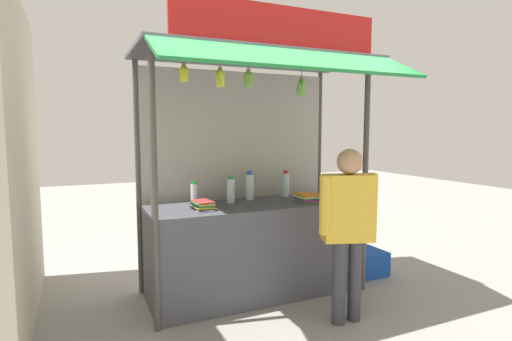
{
  "coord_description": "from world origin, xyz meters",
  "views": [
    {
      "loc": [
        -1.72,
        -3.8,
        1.75
      ],
      "look_at": [
        0.0,
        0.0,
        1.33
      ],
      "focal_mm": 28.25,
      "sensor_mm": 36.0,
      "label": 1
    }
  ],
  "objects_px": {
    "vendor_person": "(348,219)",
    "plastic_crate": "(365,262)",
    "magazine_stack_mid_right": "(308,197)",
    "banana_bunch_inner_right": "(220,79)",
    "water_bottle_right": "(286,184)",
    "water_bottle_far_left": "(250,186)",
    "banana_bunch_inner_left": "(248,80)",
    "banana_bunch_rightmost": "(184,74)",
    "water_bottle_rear_center": "(194,194)",
    "banana_bunch_leftmost": "(301,88)",
    "magazine_stack_front_right": "(203,205)",
    "water_bottle_left": "(231,190)"
  },
  "relations": [
    {
      "from": "magazine_stack_front_right",
      "to": "banana_bunch_rightmost",
      "type": "relative_size",
      "value": 1.2
    },
    {
      "from": "water_bottle_left",
      "to": "banana_bunch_leftmost",
      "type": "xyz_separation_m",
      "value": [
        0.47,
        -0.63,
        1.03
      ]
    },
    {
      "from": "water_bottle_right",
      "to": "banana_bunch_rightmost",
      "type": "height_order",
      "value": "banana_bunch_rightmost"
    },
    {
      "from": "magazine_stack_mid_right",
      "to": "banana_bunch_inner_right",
      "type": "xyz_separation_m",
      "value": [
        -1.13,
        -0.38,
        1.17
      ]
    },
    {
      "from": "vendor_person",
      "to": "water_bottle_left",
      "type": "bearing_deg",
      "value": 142.44
    },
    {
      "from": "water_bottle_rear_center",
      "to": "water_bottle_far_left",
      "type": "distance_m",
      "value": 0.67
    },
    {
      "from": "vendor_person",
      "to": "plastic_crate",
      "type": "relative_size",
      "value": 3.79
    },
    {
      "from": "banana_bunch_inner_left",
      "to": "banana_bunch_inner_right",
      "type": "bearing_deg",
      "value": -180.0
    },
    {
      "from": "water_bottle_rear_center",
      "to": "water_bottle_left",
      "type": "relative_size",
      "value": 0.87
    },
    {
      "from": "vendor_person",
      "to": "plastic_crate",
      "type": "xyz_separation_m",
      "value": [
        0.96,
        0.91,
        -0.81
      ]
    },
    {
      "from": "magazine_stack_mid_right",
      "to": "banana_bunch_rightmost",
      "type": "bearing_deg",
      "value": -165.08
    },
    {
      "from": "banana_bunch_leftmost",
      "to": "banana_bunch_rightmost",
      "type": "xyz_separation_m",
      "value": [
        -1.12,
        -0.0,
        0.07
      ]
    },
    {
      "from": "magazine_stack_front_right",
      "to": "plastic_crate",
      "type": "relative_size",
      "value": 0.65
    },
    {
      "from": "banana_bunch_leftmost",
      "to": "plastic_crate",
      "type": "bearing_deg",
      "value": 21.04
    },
    {
      "from": "water_bottle_right",
      "to": "vendor_person",
      "type": "height_order",
      "value": "vendor_person"
    },
    {
      "from": "banana_bunch_inner_right",
      "to": "magazine_stack_front_right",
      "type": "bearing_deg",
      "value": 97.06
    },
    {
      "from": "magazine_stack_front_right",
      "to": "vendor_person",
      "type": "bearing_deg",
      "value": -37.85
    },
    {
      "from": "magazine_stack_front_right",
      "to": "vendor_person",
      "type": "xyz_separation_m",
      "value": [
        1.09,
        -0.85,
        -0.07
      ]
    },
    {
      "from": "water_bottle_rear_center",
      "to": "water_bottle_left",
      "type": "bearing_deg",
      "value": 0.7
    },
    {
      "from": "water_bottle_rear_center",
      "to": "banana_bunch_rightmost",
      "type": "xyz_separation_m",
      "value": [
        -0.25,
        -0.63,
        1.11
      ]
    },
    {
      "from": "banana_bunch_leftmost",
      "to": "vendor_person",
      "type": "height_order",
      "value": "banana_bunch_leftmost"
    },
    {
      "from": "water_bottle_far_left",
      "to": "water_bottle_right",
      "type": "bearing_deg",
      "value": 4.71
    },
    {
      "from": "banana_bunch_inner_left",
      "to": "plastic_crate",
      "type": "relative_size",
      "value": 0.59
    },
    {
      "from": "magazine_stack_mid_right",
      "to": "vendor_person",
      "type": "relative_size",
      "value": 0.18
    },
    {
      "from": "water_bottle_rear_center",
      "to": "banana_bunch_rightmost",
      "type": "distance_m",
      "value": 1.3
    },
    {
      "from": "banana_bunch_inner_left",
      "to": "vendor_person",
      "type": "xyz_separation_m",
      "value": [
        0.78,
        -0.44,
        -1.24
      ]
    },
    {
      "from": "banana_bunch_rightmost",
      "to": "banana_bunch_inner_right",
      "type": "height_order",
      "value": "same"
    },
    {
      "from": "water_bottle_rear_center",
      "to": "banana_bunch_leftmost",
      "type": "xyz_separation_m",
      "value": [
        0.87,
        -0.63,
        1.05
      ]
    },
    {
      "from": "magazine_stack_mid_right",
      "to": "magazine_stack_front_right",
      "type": "xyz_separation_m",
      "value": [
        -1.18,
        0.02,
        0.0
      ]
    },
    {
      "from": "water_bottle_far_left",
      "to": "plastic_crate",
      "type": "bearing_deg",
      "value": -10.58
    },
    {
      "from": "water_bottle_right",
      "to": "magazine_stack_mid_right",
      "type": "height_order",
      "value": "water_bottle_right"
    },
    {
      "from": "magazine_stack_mid_right",
      "to": "banana_bunch_leftmost",
      "type": "height_order",
      "value": "banana_bunch_leftmost"
    },
    {
      "from": "water_bottle_rear_center",
      "to": "banana_bunch_inner_right",
      "type": "height_order",
      "value": "banana_bunch_inner_right"
    },
    {
      "from": "magazine_stack_mid_right",
      "to": "water_bottle_far_left",
      "type": "bearing_deg",
      "value": 147.5
    },
    {
      "from": "banana_bunch_inner_left",
      "to": "plastic_crate",
      "type": "bearing_deg",
      "value": 14.86
    },
    {
      "from": "water_bottle_rear_center",
      "to": "banana_bunch_inner_right",
      "type": "bearing_deg",
      "value": -83.52
    },
    {
      "from": "banana_bunch_leftmost",
      "to": "banana_bunch_inner_right",
      "type": "xyz_separation_m",
      "value": [
        -0.8,
        -0.0,
        0.04
      ]
    },
    {
      "from": "banana_bunch_inner_left",
      "to": "plastic_crate",
      "type": "distance_m",
      "value": 2.72
    },
    {
      "from": "water_bottle_rear_center",
      "to": "banana_bunch_leftmost",
      "type": "bearing_deg",
      "value": -35.67
    },
    {
      "from": "water_bottle_right",
      "to": "vendor_person",
      "type": "bearing_deg",
      "value": -90.89
    },
    {
      "from": "water_bottle_right",
      "to": "magazine_stack_front_right",
      "type": "distance_m",
      "value": 1.17
    },
    {
      "from": "plastic_crate",
      "to": "magazine_stack_mid_right",
      "type": "bearing_deg",
      "value": -174.88
    },
    {
      "from": "water_bottle_left",
      "to": "banana_bunch_rightmost",
      "type": "relative_size",
      "value": 1.3
    },
    {
      "from": "magazine_stack_mid_right",
      "to": "magazine_stack_front_right",
      "type": "height_order",
      "value": "magazine_stack_front_right"
    },
    {
      "from": "banana_bunch_inner_right",
      "to": "vendor_person",
      "type": "xyz_separation_m",
      "value": [
        1.04,
        -0.44,
        -1.23
      ]
    },
    {
      "from": "water_bottle_right",
      "to": "plastic_crate",
      "type": "height_order",
      "value": "water_bottle_right"
    },
    {
      "from": "banana_bunch_inner_left",
      "to": "water_bottle_far_left",
      "type": "bearing_deg",
      "value": 65.73
    },
    {
      "from": "water_bottle_rear_center",
      "to": "banana_bunch_rightmost",
      "type": "relative_size",
      "value": 1.13
    },
    {
      "from": "banana_bunch_inner_left",
      "to": "vendor_person",
      "type": "relative_size",
      "value": 0.16
    },
    {
      "from": "magazine_stack_mid_right",
      "to": "banana_bunch_inner_left",
      "type": "distance_m",
      "value": 1.51
    }
  ]
}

